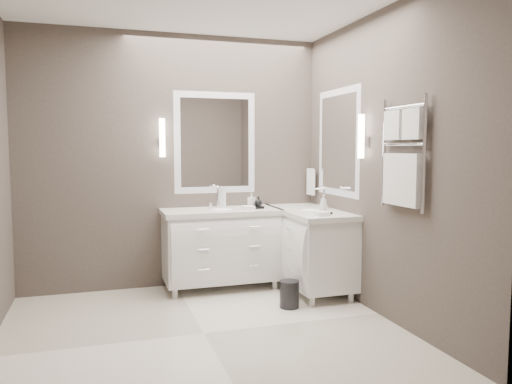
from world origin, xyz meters
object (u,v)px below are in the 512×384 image
object	(u,v)px
vanity_back	(221,243)
towel_ladder	(402,161)
waste_bin	(289,294)
vanity_right	(310,244)

from	to	relation	value
vanity_back	towel_ladder	size ratio (longest dim) A/B	1.38
towel_ladder	waste_bin	distance (m)	1.63
vanity_back	towel_ladder	world-z (taller)	towel_ladder
vanity_back	vanity_right	bearing A→B (deg)	-20.38
vanity_right	waste_bin	world-z (taller)	vanity_right
vanity_right	waste_bin	xyz separation A→B (m)	(-0.43, -0.50, -0.36)
towel_ladder	waste_bin	world-z (taller)	towel_ladder
vanity_back	vanity_right	distance (m)	0.93
vanity_right	waste_bin	distance (m)	0.75
vanity_right	towel_ladder	size ratio (longest dim) A/B	1.38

